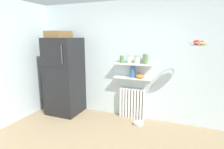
# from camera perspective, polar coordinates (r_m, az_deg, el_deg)

# --- Properties ---
(back_wall) EXTENTS (7.04, 0.10, 2.60)m
(back_wall) POSITION_cam_1_polar(r_m,az_deg,el_deg) (4.15, 5.42, 4.31)
(back_wall) COLOR silver
(back_wall) RESTS_ON ground_plane
(refrigerator) EXTENTS (0.73, 0.75, 1.96)m
(refrigerator) POSITION_cam_1_polar(r_m,az_deg,el_deg) (4.50, -14.66, -0.09)
(refrigerator) COLOR black
(refrigerator) RESTS_ON ground_plane
(radiator) EXTENTS (0.58, 0.12, 0.69)m
(radiator) POSITION_cam_1_polar(r_m,az_deg,el_deg) (4.22, 6.44, -8.96)
(radiator) COLOR white
(radiator) RESTS_ON ground_plane
(wall_shelf_lower) EXTENTS (0.83, 0.22, 0.02)m
(wall_shelf_lower) POSITION_cam_1_polar(r_m,az_deg,el_deg) (4.02, 6.53, -1.09)
(wall_shelf_lower) COLOR white
(wall_shelf_upper) EXTENTS (0.83, 0.22, 0.02)m
(wall_shelf_upper) POSITION_cam_1_polar(r_m,az_deg,el_deg) (3.97, 6.63, 3.27)
(wall_shelf_upper) COLOR white
(storage_jar_0) EXTENTS (0.09, 0.09, 0.17)m
(storage_jar_0) POSITION_cam_1_polar(r_m,az_deg,el_deg) (4.03, 3.09, 4.84)
(storage_jar_0) COLOR #5B7F4C
(storage_jar_0) RESTS_ON wall_shelf_upper
(storage_jar_1) EXTENTS (0.08, 0.08, 0.17)m
(storage_jar_1) POSITION_cam_1_polar(r_m,az_deg,el_deg) (3.98, 5.46, 4.71)
(storage_jar_1) COLOR silver
(storage_jar_1) RESTS_ON wall_shelf_upper
(storage_jar_2) EXTENTS (0.12, 0.12, 0.17)m
(storage_jar_2) POSITION_cam_1_polar(r_m,az_deg,el_deg) (3.93, 7.88, 4.60)
(storage_jar_2) COLOR beige
(storage_jar_2) RESTS_ON wall_shelf_upper
(storage_jar_3) EXTENTS (0.10, 0.10, 0.22)m
(storage_jar_3) POSITION_cam_1_polar(r_m,az_deg,el_deg) (3.89, 10.37, 4.82)
(storage_jar_3) COLOR #5B7F4C
(storage_jar_3) RESTS_ON wall_shelf_upper
(vase) EXTENTS (0.11, 0.11, 0.25)m
(vase) POSITION_cam_1_polar(r_m,az_deg,el_deg) (4.00, 6.43, 0.86)
(vase) COLOR #38609E
(vase) RESTS_ON wall_shelf_lower
(shelf_bowl) EXTENTS (0.18, 0.18, 0.08)m
(shelf_bowl) POSITION_cam_1_polar(r_m,az_deg,el_deg) (3.98, 8.76, -0.51)
(shelf_bowl) COLOR orange
(shelf_bowl) RESTS_ON wall_shelf_lower
(pet_food_bowl) EXTENTS (0.22, 0.22, 0.05)m
(pet_food_bowl) POSITION_cam_1_polar(r_m,az_deg,el_deg) (4.05, 8.25, -14.88)
(pet_food_bowl) COLOR #B7B7BC
(pet_food_bowl) RESTS_ON ground_plane
(hanging_fruit_basket) EXTENTS (0.33, 0.33, 0.10)m
(hanging_fruit_basket) POSITION_cam_1_polar(r_m,az_deg,el_deg) (3.44, 25.42, 8.85)
(hanging_fruit_basket) COLOR #B2B2B7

